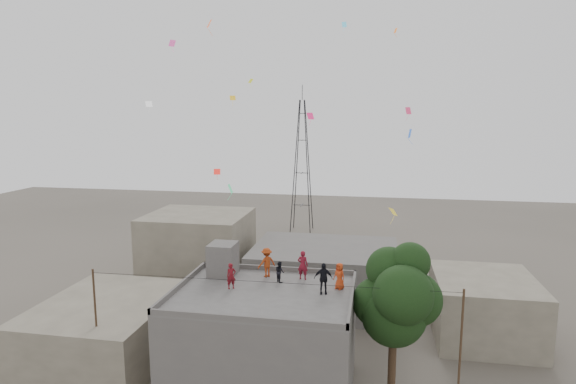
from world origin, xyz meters
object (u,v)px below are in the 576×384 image
tree (397,298)px  person_dark_adult (323,278)px  stair_head_box (223,259)px  transmission_tower (302,166)px  person_red_adult (303,265)px

tree → person_dark_adult: tree is taller
stair_head_box → transmission_tower: 37.46m
transmission_tower → tree: bearing=-73.9°
tree → person_dark_adult: size_ratio=5.16×
stair_head_box → tree: tree is taller
person_dark_adult → person_red_adult: bearing=115.3°
transmission_tower → person_red_adult: (5.82, -37.37, -2.08)m
stair_head_box → person_red_adult: stair_head_box is taller
person_red_adult → person_dark_adult: person_red_adult is taller
tree → person_dark_adult: (-4.07, -0.09, 0.88)m
stair_head_box → transmission_tower: transmission_tower is taller
tree → person_red_adult: tree is taller
transmission_tower → person_dark_adult: transmission_tower is taller
person_dark_adult → stair_head_box: bearing=152.6°
stair_head_box → tree: 10.80m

